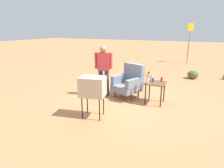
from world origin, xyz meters
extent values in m
plane|color=#C17A4C|center=(0.00, 0.00, 0.00)|extent=(60.00, 60.00, 0.00)
cylinder|color=brown|center=(-0.46, -0.01, 0.11)|extent=(0.05, 0.05, 0.22)
cylinder|color=brown|center=(0.03, -0.21, 0.11)|extent=(0.05, 0.05, 0.22)
cylinder|color=brown|center=(-0.26, 0.48, 0.11)|extent=(0.05, 0.05, 0.22)
cylinder|color=brown|center=(0.24, 0.28, 0.11)|extent=(0.05, 0.05, 0.22)
cube|color=slate|center=(-0.11, 0.13, 0.32)|extent=(0.99, 0.99, 0.20)
cube|color=slate|center=(0.01, 0.43, 0.74)|extent=(0.76, 0.44, 0.64)
cube|color=slate|center=(-0.41, 0.26, 0.55)|extent=(0.39, 0.69, 0.26)
cube|color=slate|center=(0.19, 0.01, 0.55)|extent=(0.39, 0.69, 0.26)
cylinder|color=black|center=(0.60, -0.19, 0.30)|extent=(0.04, 0.04, 0.60)
cylinder|color=black|center=(1.04, -0.19, 0.30)|extent=(0.04, 0.04, 0.60)
cylinder|color=black|center=(0.60, 0.26, 0.30)|extent=(0.04, 0.04, 0.60)
cylinder|color=black|center=(1.04, 0.26, 0.30)|extent=(0.04, 0.04, 0.60)
cube|color=brown|center=(0.82, 0.04, 0.62)|extent=(0.56, 0.56, 0.03)
cylinder|color=black|center=(-0.17, -1.32, 0.28)|extent=(0.03, 0.03, 0.55)
cylinder|color=black|center=(-0.60, -1.41, 0.28)|extent=(0.03, 0.03, 0.55)
cylinder|color=black|center=(-0.10, -1.67, 0.28)|extent=(0.03, 0.03, 0.55)
cylinder|color=black|center=(-0.52, -1.77, 0.28)|extent=(0.03, 0.03, 0.55)
cube|color=#BCB299|center=(-0.35, -1.54, 0.79)|extent=(0.68, 0.56, 0.48)
cube|color=#383D3F|center=(-0.40, -1.32, 0.79)|extent=(0.41, 0.10, 0.34)
cylinder|color=#2D3347|center=(-0.94, -0.09, 0.43)|extent=(0.14, 0.14, 0.86)
cylinder|color=#2D3347|center=(-0.75, -0.02, 0.43)|extent=(0.14, 0.14, 0.86)
cube|color=#BC383D|center=(-0.84, -0.06, 1.14)|extent=(0.41, 0.32, 0.56)
cylinder|color=#BC383D|center=(-1.07, -0.13, 1.17)|extent=(0.09, 0.09, 0.50)
cylinder|color=#BC383D|center=(-0.61, 0.02, 1.17)|extent=(0.09, 0.09, 0.50)
sphere|color=#A37556|center=(-0.84, -0.06, 1.53)|extent=(0.22, 0.22, 0.22)
cylinder|color=gray|center=(1.04, 7.90, 1.00)|extent=(0.08, 0.08, 2.00)
cube|color=yellow|center=(1.04, 7.90, 2.22)|extent=(0.33, 0.33, 0.44)
cylinder|color=blue|center=(0.73, 0.07, 0.70)|extent=(0.07, 0.07, 0.12)
cylinder|color=red|center=(0.95, 0.24, 0.70)|extent=(0.07, 0.07, 0.12)
cylinder|color=silver|center=(0.62, 0.27, 0.73)|extent=(0.06, 0.06, 0.20)
cylinder|color=brown|center=(0.60, 0.04, 0.78)|extent=(0.07, 0.07, 0.30)
cylinder|color=silver|center=(0.62, -0.12, 0.72)|extent=(0.09, 0.09, 0.18)
sphere|color=yellow|center=(0.62, -0.12, 0.86)|extent=(0.07, 0.07, 0.07)
sphere|color=#E04C66|center=(0.58, -0.11, 0.86)|extent=(0.07, 0.07, 0.07)
sphere|color=orange|center=(0.66, -0.14, 0.86)|extent=(0.07, 0.07, 0.07)
ellipsoid|color=#475B33|center=(1.65, 3.64, 0.18)|extent=(0.46, 0.46, 0.36)
camera|label=1|loc=(1.98, -5.29, 2.14)|focal=30.48mm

